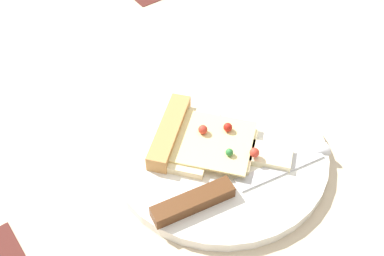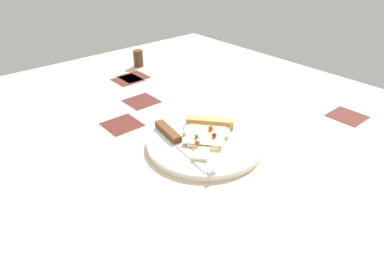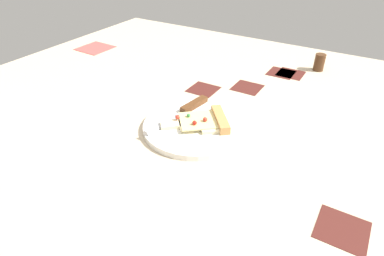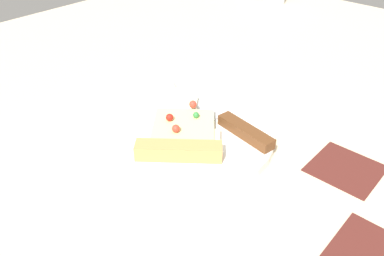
# 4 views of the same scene
# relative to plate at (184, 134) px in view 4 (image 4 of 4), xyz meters

# --- Properties ---
(ground_plane) EXTENTS (1.53, 1.53, 0.03)m
(ground_plane) POSITION_rel_plate_xyz_m (0.10, -0.04, -0.02)
(ground_plane) COLOR #C6B293
(ground_plane) RESTS_ON ground
(plate) EXTENTS (0.28, 0.28, 0.02)m
(plate) POSITION_rel_plate_xyz_m (0.00, 0.00, 0.00)
(plate) COLOR white
(plate) RESTS_ON ground_plane
(pizza_slice) EXTENTS (0.18, 0.17, 0.03)m
(pizza_slice) POSITION_rel_plate_xyz_m (-0.02, -0.02, 0.02)
(pizza_slice) COLOR beige
(pizza_slice) RESTS_ON plate
(knife) EXTENTS (0.06, 0.24, 0.02)m
(knife) POSITION_rel_plate_xyz_m (0.06, -0.03, 0.01)
(knife) COLOR silver
(knife) RESTS_ON plate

